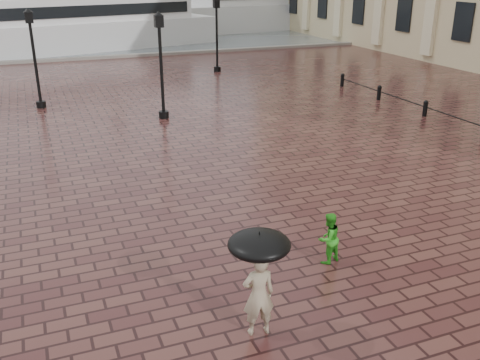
# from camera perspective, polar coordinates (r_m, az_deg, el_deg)

# --- Properties ---
(ground) EXTENTS (300.00, 300.00, 0.00)m
(ground) POSITION_cam_1_polar(r_m,az_deg,el_deg) (10.99, -5.70, -12.92)
(ground) COLOR #381A19
(ground) RESTS_ON ground
(harbour_water) EXTENTS (240.00, 240.00, 0.00)m
(harbour_water) POSITION_cam_1_polar(r_m,az_deg,el_deg) (100.98, -21.04, 16.83)
(harbour_water) COLOR #4B555C
(harbour_water) RESTS_ON ground
(quay_edge) EXTENTS (80.00, 0.60, 0.30)m
(quay_edge) POSITION_cam_1_polar(r_m,az_deg,el_deg) (41.30, -18.42, 11.97)
(quay_edge) COLOR slate
(quay_edge) RESTS_ON ground
(street_lamps) EXTENTS (21.44, 14.44, 4.40)m
(street_lamps) POSITION_cam_1_polar(r_m,az_deg,el_deg) (26.66, -20.17, 12.02)
(street_lamps) COLOR black
(street_lamps) RESTS_ON ground
(adult_pedestrian) EXTENTS (0.63, 0.45, 1.61)m
(adult_pedestrian) POSITION_cam_1_polar(r_m,az_deg,el_deg) (9.73, 1.98, -12.15)
(adult_pedestrian) COLOR tan
(adult_pedestrian) RESTS_ON ground
(child_pedestrian) EXTENTS (0.68, 0.60, 1.20)m
(child_pedestrian) POSITION_cam_1_polar(r_m,az_deg,el_deg) (12.17, 9.42, -6.14)
(child_pedestrian) COLOR #29961B
(child_pedestrian) RESTS_ON ground
(ferry_near) EXTENTS (23.82, 11.20, 7.60)m
(ferry_near) POSITION_cam_1_polar(r_m,az_deg,el_deg) (46.49, -17.01, 15.96)
(ferry_near) COLOR silver
(ferry_near) RESTS_ON ground
(ferry_far) EXTENTS (28.25, 10.46, 9.05)m
(ferry_far) POSITION_cam_1_polar(r_m,az_deg,el_deg) (62.77, 5.28, 18.44)
(ferry_far) COLOR silver
(ferry_far) RESTS_ON ground
(umbrella) EXTENTS (1.10, 1.10, 1.12)m
(umbrella) POSITION_cam_1_polar(r_m,az_deg,el_deg) (9.21, 2.06, -6.90)
(umbrella) COLOR black
(umbrella) RESTS_ON ground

